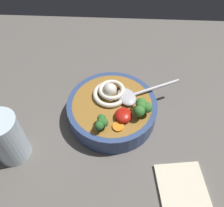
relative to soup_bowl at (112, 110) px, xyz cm
name	(u,v)px	position (x,y,z in cm)	size (l,w,h in cm)	color
table_slab	(106,128)	(-2.32, 1.45, -4.95)	(98.59, 98.59, 4.42)	#5B5651
soup_bowl	(112,110)	(0.00, 0.00, 0.00)	(22.47, 22.47, 5.30)	#334775
noodle_pile	(110,92)	(2.73, 0.53, 3.76)	(9.56, 9.37, 3.84)	silver
soup_spoon	(132,95)	(2.29, -4.80, 3.36)	(10.48, 16.99, 1.60)	#B7B7BC
chili_sauce_dollop	(123,115)	(-4.16, -2.86, 3.55)	(4.41, 3.97, 1.99)	#B2190F
broccoli_floret_beside_chili	(142,107)	(-2.83, -7.09, 5.09)	(5.10, 4.39, 4.04)	#7A9E60
broccoli_floret_far	(102,122)	(-7.16, 1.86, 4.57)	(4.05, 3.49, 3.21)	#7A9E60
carrot_slice_front	(113,87)	(5.38, -0.08, 2.81)	(2.42, 2.42, 0.50)	orange
carrot_slice_rear	(118,127)	(-6.94, -1.77, 2.82)	(2.62, 2.62, 0.52)	orange
drinking_glass	(7,138)	(-11.68, 22.22, 3.57)	(7.57, 7.57, 12.61)	silver
folded_napkin	(184,195)	(-19.90, -16.09, -2.34)	(14.17, 10.15, 0.80)	beige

